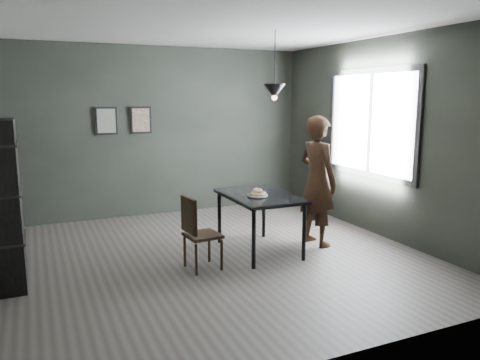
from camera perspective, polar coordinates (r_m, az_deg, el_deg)
name	(u,v)px	position (r m, az deg, el deg)	size (l,w,h in m)	color
ground	(216,257)	(5.94, -2.93, -9.39)	(5.00, 5.00, 0.00)	#36322F
back_wall	(162,132)	(8.00, -9.54, 5.85)	(5.00, 0.10, 2.80)	black
ceiling	(214,24)	(5.65, -3.20, 18.43)	(5.00, 5.00, 0.02)	silver
window_assembly	(370,123)	(7.04, 15.57, 6.67)	(0.04, 1.96, 1.56)	white
cafe_table	(259,201)	(5.98, 2.38, -2.53)	(0.80, 1.20, 0.75)	black
white_plate	(258,196)	(5.85, 2.17, -1.97)	(0.23, 0.23, 0.01)	silver
donut_pile	(258,193)	(5.85, 2.17, -1.61)	(0.23, 0.23, 0.10)	beige
woman	(318,181)	(6.32, 9.44, -0.13)	(0.64, 0.42, 1.74)	black
wood_chair	(197,229)	(5.41, -5.32, -5.92)	(0.41, 0.41, 0.87)	black
shelf_unit	(3,206)	(5.36, -26.90, -2.85)	(0.33, 0.59, 1.76)	black
pendant_lamp	(274,91)	(6.04, 4.22, 10.76)	(0.28, 0.28, 0.86)	black
framed_print_left	(106,121)	(7.78, -15.99, 6.95)	(0.34, 0.04, 0.44)	black
framed_print_right	(141,120)	(7.88, -12.00, 7.16)	(0.34, 0.04, 0.44)	black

